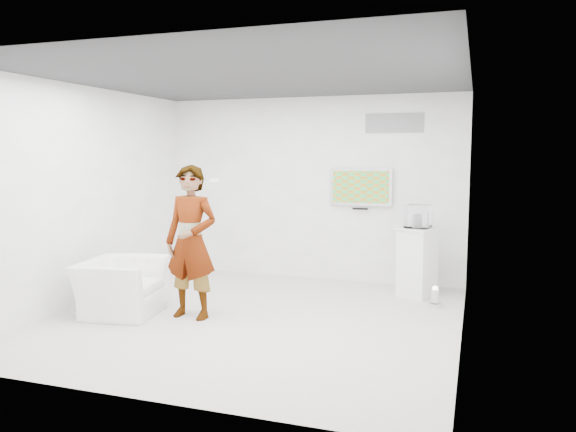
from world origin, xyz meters
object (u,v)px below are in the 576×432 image
Objects in this scene: tv at (361,187)px; floor_uplight at (435,297)px; person at (191,242)px; pedestal at (417,262)px; armchair at (121,287)px.

tv is 2.23m from floor_uplight.
floor_uplight is at bearing 30.08° from person.
pedestal is at bearing 41.10° from person.
tv is 3.98m from armchair.
floor_uplight is (0.30, -0.55, -0.37)m from pedestal.
armchair is at bearing -133.07° from tv.
armchair is 4.19m from floor_uplight.
pedestal is at bearing -67.65° from armchair.
tv is 0.99× the size of pedestal.
person is at bearing -153.16° from floor_uplight.
person reaches higher than pedestal.
floor_uplight is at bearing -42.73° from tv.
person is (-1.63, -2.64, -0.58)m from tv.
floor_uplight is at bearing -76.29° from armchair.
pedestal is at bearing 118.87° from floor_uplight.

